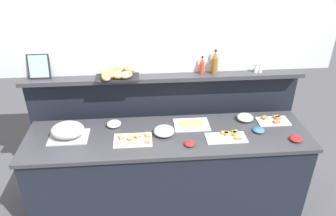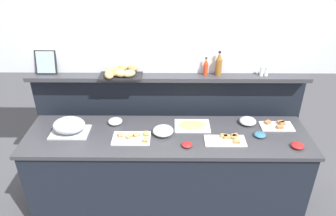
# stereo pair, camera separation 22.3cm
# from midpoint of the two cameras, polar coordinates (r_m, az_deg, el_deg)

# --- Properties ---
(ground_plane) EXTENTS (12.00, 12.00, 0.00)m
(ground_plane) POSITION_cam_midpoint_polar(r_m,az_deg,el_deg) (3.90, -2.37, -11.22)
(ground_plane) COLOR #4C4C51
(buffet_counter) EXTENTS (2.54, 0.66, 0.93)m
(buffet_counter) POSITION_cam_midpoint_polar(r_m,az_deg,el_deg) (3.14, -2.03, -11.83)
(buffet_counter) COLOR black
(buffet_counter) RESTS_ON ground_plane
(back_ledge_unit) EXTENTS (2.70, 0.22, 1.31)m
(back_ledge_unit) POSITION_cam_midpoint_polar(r_m,az_deg,el_deg) (3.42, -2.53, -3.40)
(back_ledge_unit) COLOR black
(back_ledge_unit) RESTS_ON ground_plane
(upper_wall_panel) EXTENTS (3.30, 0.08, 1.29)m
(upper_wall_panel) POSITION_cam_midpoint_polar(r_m,az_deg,el_deg) (2.96, -3.10, 18.04)
(upper_wall_panel) COLOR silver
(upper_wall_panel) RESTS_ON back_ledge_unit
(sandwich_platter_side) EXTENTS (0.35, 0.17, 0.04)m
(sandwich_platter_side) POSITION_cam_midpoint_polar(r_m,az_deg,el_deg) (2.85, 8.41, -5.12)
(sandwich_platter_side) COLOR white
(sandwich_platter_side) RESTS_ON buffet_counter
(sandwich_platter_front) EXTENTS (0.33, 0.21, 0.04)m
(sandwich_platter_front) POSITION_cam_midpoint_polar(r_m,az_deg,el_deg) (2.81, -8.33, -5.60)
(sandwich_platter_front) COLOR white
(sandwich_platter_front) RESTS_ON buffet_counter
(sandwich_platter_rear) EXTENTS (0.30, 0.17, 0.04)m
(sandwich_platter_rear) POSITION_cam_midpoint_polar(r_m,az_deg,el_deg) (3.17, 16.33, -2.18)
(sandwich_platter_rear) COLOR white
(sandwich_platter_rear) RESTS_ON buffet_counter
(cold_cuts_platter) EXTENTS (0.33, 0.23, 0.02)m
(cold_cuts_platter) POSITION_cam_midpoint_polar(r_m,az_deg,el_deg) (2.99, 2.08, -2.97)
(cold_cuts_platter) COLOR white
(cold_cuts_platter) RESTS_ON buffet_counter
(serving_cloche) EXTENTS (0.34, 0.24, 0.17)m
(serving_cloche) POSITION_cam_midpoint_polar(r_m,az_deg,el_deg) (2.95, -19.49, -3.88)
(serving_cloche) COLOR #B7BABF
(serving_cloche) RESTS_ON buffet_counter
(glass_bowl_large) EXTENTS (0.19, 0.19, 0.07)m
(glass_bowl_large) POSITION_cam_midpoint_polar(r_m,az_deg,el_deg) (2.85, -2.96, -4.20)
(glass_bowl_large) COLOR silver
(glass_bowl_large) RESTS_ON buffet_counter
(glass_bowl_medium) EXTENTS (0.13, 0.13, 0.05)m
(glass_bowl_medium) POSITION_cam_midpoint_polar(r_m,az_deg,el_deg) (3.03, -11.69, -2.86)
(glass_bowl_medium) COLOR silver
(glass_bowl_medium) RESTS_ON buffet_counter
(glass_bowl_small) EXTENTS (0.16, 0.16, 0.06)m
(glass_bowl_small) POSITION_cam_midpoint_polar(r_m,az_deg,el_deg) (3.12, 11.57, -1.74)
(glass_bowl_small) COLOR silver
(glass_bowl_small) RESTS_ON buffet_counter
(condiment_bowl_cream) EXTENTS (0.09, 0.09, 0.03)m
(condiment_bowl_cream) POSITION_cam_midpoint_polar(r_m,az_deg,el_deg) (2.72, 1.52, -6.40)
(condiment_bowl_cream) COLOR red
(condiment_bowl_cream) RESTS_ON buffet_counter
(condiment_bowl_red) EXTENTS (0.11, 0.11, 0.04)m
(condiment_bowl_red) POSITION_cam_midpoint_polar(r_m,az_deg,el_deg) (2.95, 19.81, -5.21)
(condiment_bowl_red) COLOR red
(condiment_bowl_red) RESTS_ON buffet_counter
(condiment_bowl_teal) EXTENTS (0.10, 0.10, 0.04)m
(condiment_bowl_teal) POSITION_cam_midpoint_polar(r_m,az_deg,el_deg) (2.97, 13.78, -3.89)
(condiment_bowl_teal) COLOR teal
(condiment_bowl_teal) RESTS_ON buffet_counter
(vinegar_bottle_amber) EXTENTS (0.06, 0.06, 0.24)m
(vinegar_bottle_amber) POSITION_cam_midpoint_polar(r_m,az_deg,el_deg) (3.08, 6.25, 7.91)
(vinegar_bottle_amber) COLOR #8E5B23
(vinegar_bottle_amber) RESTS_ON back_ledge_unit
(hot_sauce_bottle) EXTENTS (0.04, 0.04, 0.18)m
(hot_sauce_bottle) POSITION_cam_midpoint_polar(r_m,az_deg,el_deg) (3.07, 3.98, 7.40)
(hot_sauce_bottle) COLOR red
(hot_sauce_bottle) RESTS_ON back_ledge_unit
(salt_shaker) EXTENTS (0.03, 0.03, 0.09)m
(salt_shaker) POSITION_cam_midpoint_polar(r_m,az_deg,el_deg) (3.19, 13.47, 6.83)
(salt_shaker) COLOR white
(salt_shaker) RESTS_ON back_ledge_unit
(pepper_shaker) EXTENTS (0.03, 0.03, 0.09)m
(pepper_shaker) POSITION_cam_midpoint_polar(r_m,az_deg,el_deg) (3.20, 14.23, 6.84)
(pepper_shaker) COLOR white
(pepper_shaker) RESTS_ON back_ledge_unit
(bread_basket) EXTENTS (0.40, 0.34, 0.08)m
(bread_basket) POSITION_cam_midpoint_polar(r_m,az_deg,el_deg) (3.07, -11.09, 6.14)
(bread_basket) COLOR black
(bread_basket) RESTS_ON back_ledge_unit
(framed_picture) EXTENTS (0.20, 0.07, 0.23)m
(framed_picture) POSITION_cam_midpoint_polar(r_m,az_deg,el_deg) (3.23, -23.88, 6.75)
(framed_picture) COLOR black
(framed_picture) RESTS_ON back_ledge_unit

